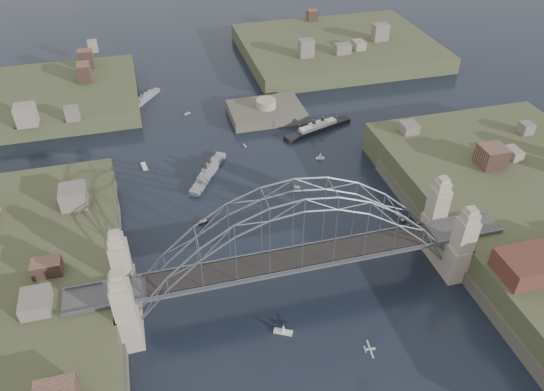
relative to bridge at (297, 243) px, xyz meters
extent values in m
plane|color=black|center=(0.00, 0.00, -12.32)|extent=(500.00, 500.00, 0.00)
cube|color=#464648|center=(0.00, 0.00, -4.32)|extent=(84.00, 6.00, 0.70)
cube|color=slate|center=(0.00, -3.00, -3.77)|extent=(84.00, 0.25, 0.50)
cube|color=slate|center=(0.00, 3.00, -3.77)|extent=(84.00, 0.25, 0.50)
cube|color=black|center=(0.00, 0.00, -3.77)|extent=(55.20, 5.20, 0.35)
cube|color=gray|center=(-31.50, -5.00, -3.47)|extent=(3.40, 3.40, 17.70)
cube|color=gray|center=(-31.50, 5.00, -3.47)|extent=(3.40, 3.40, 17.70)
cube|color=gray|center=(31.50, -5.00, -3.47)|extent=(3.40, 3.40, 17.70)
cube|color=gray|center=(31.50, 5.00, -3.47)|extent=(3.40, 3.40, 17.70)
cube|color=gray|center=(-31.50, 0.00, -8.32)|extent=(4.08, 13.80, 8.00)
cube|color=gray|center=(31.50, 0.00, -8.32)|extent=(4.08, 13.80, 8.00)
cube|color=#4C483D|center=(-35.50, 0.00, -11.32)|extent=(6.00, 70.00, 4.00)
cube|color=#4C483D|center=(35.50, 0.00, -11.32)|extent=(6.00, 70.00, 4.00)
cube|color=#41472B|center=(-55.00, 95.00, -11.82)|extent=(60.00, 45.00, 9.00)
cube|color=#41472B|center=(50.00, 110.00, -11.57)|extent=(70.00, 55.00, 9.50)
cube|color=#4C483D|center=(12.00, 70.00, -12.82)|extent=(22.00, 16.00, 7.00)
cylinder|color=gray|center=(12.00, 70.00, -8.12)|extent=(6.00, 6.00, 2.40)
cube|color=gray|center=(-10.18, 43.29, -11.91)|extent=(11.95, 17.32, 1.67)
cube|color=gray|center=(-10.18, 43.29, -10.65)|extent=(7.00, 9.79, 1.25)
cube|color=gray|center=(-10.18, 43.29, -9.72)|extent=(3.63, 4.72, 0.83)
cylinder|color=black|center=(-10.87, 42.17, -8.99)|extent=(0.90, 0.90, 1.67)
cylinder|color=black|center=(-9.50, 44.41, -8.99)|extent=(0.90, 0.90, 1.67)
cylinder|color=slate|center=(-13.13, 38.49, -9.19)|extent=(0.17, 0.17, 4.17)
cylinder|color=slate|center=(-7.24, 48.10, -9.19)|extent=(0.17, 0.17, 4.17)
cube|color=gray|center=(-22.74, 90.21, -11.97)|extent=(10.06, 12.74, 1.43)
cube|color=gray|center=(-22.74, 90.21, -10.89)|extent=(5.85, 7.24, 1.08)
cube|color=gray|center=(-22.74, 90.21, -10.08)|extent=(2.99, 3.53, 0.72)
cylinder|color=black|center=(-23.34, 89.40, -9.46)|extent=(0.71, 0.71, 1.43)
cylinder|color=black|center=(-22.15, 91.02, -9.46)|extent=(0.71, 0.71, 1.43)
cylinder|color=slate|center=(-25.28, 86.74, -9.64)|extent=(0.14, 0.14, 3.58)
cylinder|color=slate|center=(-20.20, 93.68, -9.64)|extent=(0.14, 0.14, 3.58)
cube|color=black|center=(24.31, 57.57, -11.92)|extent=(22.01, 9.96, 1.62)
cube|color=white|center=(24.31, 57.57, -10.71)|extent=(12.30, 6.05, 1.21)
cube|color=white|center=(24.31, 57.57, -9.80)|extent=(5.79, 3.35, 0.81)
cylinder|color=black|center=(22.83, 57.08, -9.09)|extent=(1.09, 1.09, 1.62)
cylinder|color=black|center=(25.78, 58.07, -9.09)|extent=(1.09, 1.09, 1.62)
cylinder|color=slate|center=(17.99, 55.44, -9.30)|extent=(0.16, 0.16, 4.04)
cylinder|color=slate|center=(30.62, 59.70, -9.30)|extent=(0.16, 0.16, 4.04)
cube|color=silver|center=(6.51, -20.05, -7.35)|extent=(1.82, 0.51, 0.31)
cube|color=silver|center=(6.51, -20.05, -7.29)|extent=(0.67, 3.59, 0.07)
cube|color=silver|center=(5.62, -19.96, -7.18)|extent=(0.29, 1.13, 0.39)
cube|color=white|center=(-14.39, 24.79, -12.17)|extent=(2.55, 1.49, 0.45)
cube|color=white|center=(-14.39, 24.79, -11.77)|extent=(1.59, 1.08, 0.40)
cylinder|color=black|center=(-14.39, 24.79, -11.32)|extent=(0.16, 0.16, 0.70)
cube|color=white|center=(10.07, 32.00, -12.17)|extent=(1.70, 1.10, 0.45)
cube|color=white|center=(10.07, 32.00, -11.77)|extent=(1.07, 0.79, 0.40)
cylinder|color=black|center=(10.07, 32.00, -11.32)|extent=(0.16, 0.16, 0.70)
cube|color=white|center=(-5.23, -9.41, -12.17)|extent=(3.52, 2.57, 0.45)
cylinder|color=slate|center=(-5.23, -9.41, -11.12)|extent=(0.08, 0.08, 2.20)
cone|color=silver|center=(-5.23, -9.41, -11.12)|extent=(1.56, 1.46, 1.92)
cube|color=white|center=(20.11, 43.18, -12.17)|extent=(2.28, 1.09, 0.45)
cylinder|color=slate|center=(20.11, 43.18, -11.12)|extent=(0.08, 0.08, 2.20)
cone|color=silver|center=(20.11, 43.18, -11.12)|extent=(1.39, 1.20, 1.92)
cube|color=white|center=(-25.84, 51.40, -12.17)|extent=(1.75, 3.79, 0.45)
cube|color=white|center=(1.83, 54.66, -12.17)|extent=(0.85, 1.59, 0.45)
cube|color=white|center=(-11.11, 77.47, -12.17)|extent=(2.15, 1.42, 0.45)
cube|color=white|center=(30.17, 13.71, -12.17)|extent=(2.60, 1.52, 0.45)
cube|color=white|center=(30.17, 13.71, -11.77)|extent=(1.62, 1.11, 0.40)
cylinder|color=black|center=(30.17, 13.71, -11.32)|extent=(0.16, 0.16, 0.70)
camera|label=1|loc=(-22.59, -66.76, 64.20)|focal=34.38mm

